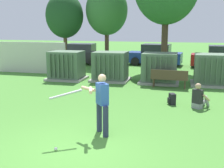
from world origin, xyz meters
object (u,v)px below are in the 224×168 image
backpack (172,99)px  parked_car_left_of_center (80,54)px  transformer_west (67,66)px  parked_car_leftmost (24,52)px  parked_car_rightmost (222,58)px  transformer_mid_east (159,69)px  parked_car_right_of_center (155,55)px  batter (100,101)px  transformer_east (212,70)px  seated_spectator (199,98)px  transformer_mid_west (110,67)px  sports_ball (56,149)px  park_bench (169,77)px

backpack → parked_car_left_of_center: parked_car_left_of_center is taller
transformer_west → backpack: 7.27m
parked_car_leftmost → parked_car_rightmost: 16.14m
backpack → parked_car_leftmost: parked_car_leftmost is taller
parked_car_leftmost → parked_car_left_of_center: bearing=-5.3°
transformer_mid_east → parked_car_right_of_center: bearing=97.7°
batter → transformer_east: bearing=65.2°
transformer_east → seated_spectator: bearing=-100.5°
parked_car_left_of_center → transformer_west: bearing=-76.0°
transformer_west → seated_spectator: (7.09, -4.18, -0.41)m
backpack → transformer_mid_west: bearing=130.4°
sports_ball → parked_car_rightmost: parked_car_rightmost is taller
backpack → parked_car_right_of_center: bearing=99.1°
transformer_west → park_bench: bearing=-9.2°
transformer_west → parked_car_left_of_center: same height
batter → sports_ball: size_ratio=19.33×
parked_car_left_of_center → parked_car_rightmost: same height
transformer_east → parked_car_right_of_center: bearing=117.2°
transformer_mid_east → seated_spectator: size_ratio=2.18×
transformer_west → batter: batter is taller
parked_car_right_of_center → parked_car_leftmost: bearing=-178.6°
transformer_mid_east → sports_ball: size_ratio=23.33×
transformer_east → parked_car_leftmost: bearing=155.3°
sports_ball → transformer_mid_east: bearing=79.2°
sports_ball → parked_car_leftmost: (-10.48, 16.15, 0.71)m
transformer_east → batter: (-3.68, -7.95, 0.19)m
transformer_west → transformer_east: 7.93m
seated_spectator → backpack: (-1.01, 0.24, -0.16)m
parked_car_right_of_center → batter: bearing=-90.0°
park_bench → sports_ball: bearing=-106.2°
transformer_east → sports_ball: size_ratio=23.33×
transformer_west → parked_car_right_of_center: (4.25, 7.46, -0.04)m
transformer_mid_west → backpack: bearing=-49.6°
parked_car_rightmost → parked_car_left_of_center: bearing=-178.7°
transformer_west → sports_ball: (3.47, -8.97, -0.74)m
transformer_mid_east → batter: batter is taller
backpack → parked_car_leftmost: size_ratio=0.10×
transformer_mid_east → transformer_east: same height
transformer_east → batter: 8.76m
parked_car_left_of_center → parked_car_right_of_center: bearing=7.4°
batter → parked_car_rightmost: (4.88, 14.57, -0.22)m
transformer_mid_west → parked_car_right_of_center: (1.74, 7.20, -0.04)m
batter → parked_car_left_of_center: bearing=112.4°
transformer_mid_west → park_bench: transformer_mid_west is taller
seated_spectator → sports_ball: bearing=-127.1°
backpack → transformer_west: bearing=147.1°
parked_car_right_of_center → backpack: bearing=-80.9°
transformer_west → parked_car_left_of_center: 6.90m
parked_car_leftmost → parked_car_left_of_center: same height
backpack → parked_car_left_of_center: (-7.75, 10.63, 0.54)m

